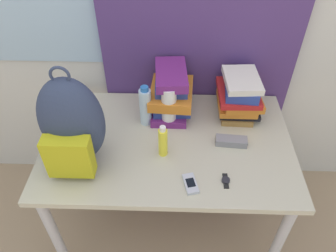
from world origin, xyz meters
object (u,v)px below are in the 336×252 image
at_px(sports_bottle, 169,106).
at_px(cell_phone, 190,184).
at_px(sunscreen_bottle, 163,142).
at_px(sunglasses_case, 231,141).
at_px(backpack, 72,125).
at_px(book_stack_center, 239,95).
at_px(book_stack_left, 171,93).
at_px(wristwatch, 226,180).
at_px(water_bottle, 145,106).

relative_size(sports_bottle, cell_phone, 2.17).
distance_m(sunscreen_bottle, sunglasses_case, 0.34).
distance_m(backpack, book_stack_center, 0.85).
bearing_deg(sports_bottle, sunscreen_bottle, -95.17).
bearing_deg(book_stack_center, sunglasses_case, -102.67).
relative_size(book_stack_left, sunglasses_case, 1.91).
bearing_deg(sunscreen_bottle, book_stack_center, 39.43).
height_order(book_stack_left, wristwatch, book_stack_left).
xyz_separation_m(book_stack_left, sunglasses_case, (0.30, -0.24, -0.10)).
bearing_deg(backpack, sunglasses_case, 9.23).
bearing_deg(water_bottle, book_stack_center, 11.35).
xyz_separation_m(book_stack_left, cell_phone, (0.10, -0.49, -0.11)).
relative_size(book_stack_left, water_bottle, 1.31).
height_order(backpack, sports_bottle, backpack).
height_order(book_stack_center, water_bottle, book_stack_center).
bearing_deg(sunscreen_bottle, sports_bottle, 84.83).
bearing_deg(sunscreen_bottle, backpack, -173.79).
relative_size(book_stack_left, book_stack_center, 1.04).
distance_m(book_stack_left, book_stack_center, 0.35).
xyz_separation_m(sports_bottle, sunscreen_bottle, (-0.02, -0.21, -0.04)).
bearing_deg(backpack, sunscreen_bottle, 6.21).
distance_m(sports_bottle, cell_phone, 0.42).
relative_size(cell_phone, sunglasses_case, 0.74).
distance_m(book_stack_center, sunglasses_case, 0.26).
xyz_separation_m(book_stack_left, book_stack_center, (0.35, 0.00, -0.00)).
xyz_separation_m(cell_phone, wristwatch, (0.15, 0.02, -0.00)).
distance_m(water_bottle, cell_phone, 0.47).
relative_size(backpack, sunglasses_case, 3.20).
distance_m(book_stack_left, sunglasses_case, 0.40).
xyz_separation_m(sports_bottle, cell_phone, (0.11, -0.39, -0.11)).
distance_m(sunscreen_bottle, cell_phone, 0.23).
bearing_deg(cell_phone, sports_bottle, 105.16).
distance_m(cell_phone, wristwatch, 0.16).
distance_m(book_stack_center, water_bottle, 0.49).
xyz_separation_m(book_stack_left, sunscreen_bottle, (-0.03, -0.31, -0.04)).
relative_size(sunglasses_case, wristwatch, 1.91).
relative_size(book_stack_center, sunglasses_case, 1.83).
xyz_separation_m(backpack, sunglasses_case, (0.71, 0.12, -0.19)).
distance_m(backpack, cell_phone, 0.56).
bearing_deg(sunscreen_bottle, wristwatch, -28.97).
bearing_deg(book_stack_left, cell_phone, -78.94).
distance_m(book_stack_center, sports_bottle, 0.38).
height_order(sports_bottle, sunglasses_case, sports_bottle).
xyz_separation_m(cell_phone, sunglasses_case, (0.20, 0.25, 0.01)).
xyz_separation_m(sunscreen_bottle, wristwatch, (0.28, -0.15, -0.07)).
distance_m(backpack, sports_bottle, 0.48).
distance_m(sports_bottle, sunglasses_case, 0.35).
bearing_deg(sports_bottle, cell_phone, -74.84).
bearing_deg(wristwatch, water_bottle, 135.27).
bearing_deg(sunglasses_case, water_bottle, 161.24).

